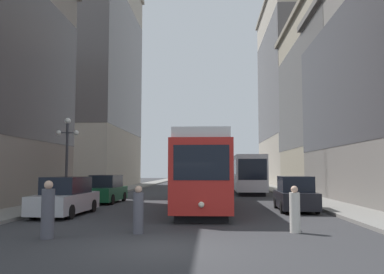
% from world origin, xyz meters
% --- Properties ---
extents(ground_plane, '(200.00, 200.00, 0.00)m').
position_xyz_m(ground_plane, '(0.00, 0.00, 0.00)').
color(ground_plane, '#303033').
extents(sidewalk_left, '(2.55, 120.00, 0.15)m').
position_xyz_m(sidewalk_left, '(-8.27, 40.00, 0.07)').
color(sidewalk_left, gray).
rests_on(sidewalk_left, ground).
extents(sidewalk_right, '(2.55, 120.00, 0.15)m').
position_xyz_m(sidewalk_right, '(8.27, 40.00, 0.07)').
color(sidewalk_right, gray).
rests_on(sidewalk_right, ground).
extents(streetcar, '(2.67, 15.08, 3.89)m').
position_xyz_m(streetcar, '(0.85, 12.14, 2.10)').
color(streetcar, black).
rests_on(streetcar, ground).
extents(transit_bus, '(2.73, 11.27, 3.45)m').
position_xyz_m(transit_bus, '(4.68, 27.13, 1.95)').
color(transit_bus, black).
rests_on(transit_bus, ground).
extents(parked_car_left_near, '(2.07, 4.50, 1.82)m').
position_xyz_m(parked_car_left_near, '(-5.69, 15.29, 0.84)').
color(parked_car_left_near, black).
rests_on(parked_car_left_near, ground).
extents(parked_car_left_mid, '(2.00, 4.97, 1.82)m').
position_xyz_m(parked_car_left_mid, '(-5.69, 7.92, 0.84)').
color(parked_car_left_mid, black).
rests_on(parked_car_left_mid, ground).
extents(parked_car_right_far, '(2.05, 4.56, 1.82)m').
position_xyz_m(parked_car_right_far, '(5.69, 10.46, 0.84)').
color(parked_car_right_far, black).
rests_on(parked_car_right_far, ground).
extents(pedestrian_crossing_near, '(0.36, 0.36, 1.60)m').
position_xyz_m(pedestrian_crossing_near, '(4.13, 2.96, 0.74)').
color(pedestrian_crossing_near, beige).
rests_on(pedestrian_crossing_near, ground).
extents(pedestrian_crossing_far, '(0.36, 0.36, 1.61)m').
position_xyz_m(pedestrian_crossing_far, '(-1.22, 2.53, 0.75)').
color(pedestrian_crossing_far, '#4C4C56').
rests_on(pedestrian_crossing_far, ground).
extents(pedestrian_on_sidewalk, '(0.41, 0.41, 1.81)m').
position_xyz_m(pedestrian_on_sidewalk, '(-3.88, 1.39, 0.84)').
color(pedestrian_on_sidewalk, '#4C4C56').
rests_on(pedestrian_on_sidewalk, ground).
extents(lamp_post_left_near, '(1.41, 0.36, 5.22)m').
position_xyz_m(lamp_post_left_near, '(-7.59, 13.14, 3.60)').
color(lamp_post_left_near, '#333338').
rests_on(lamp_post_left_near, sidewalk_left).
extents(building_left_midblock, '(12.68, 20.84, 28.95)m').
position_xyz_m(building_left_midblock, '(-15.58, 40.20, 14.92)').
color(building_left_midblock, '#A89E8E').
rests_on(building_left_midblock, ground).
extents(building_right_midblock, '(11.79, 21.92, 27.42)m').
position_xyz_m(building_right_midblock, '(15.14, 48.11, 14.13)').
color(building_right_midblock, '#A89E8E').
rests_on(building_right_midblock, ground).
extents(building_right_far, '(16.23, 20.77, 17.70)m').
position_xyz_m(building_right_far, '(17.36, 28.04, 9.09)').
color(building_right_far, gray).
rests_on(building_right_far, ground).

